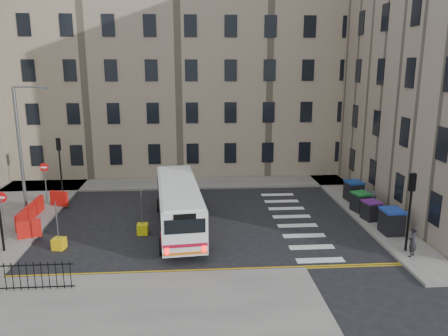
{
  "coord_description": "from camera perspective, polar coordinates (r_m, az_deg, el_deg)",
  "views": [
    {
      "loc": [
        -2.22,
        -25.6,
        9.5
      ],
      "look_at": [
        -0.25,
        1.52,
        3.0
      ],
      "focal_mm": 35.0,
      "sensor_mm": 36.0,
      "label": 1
    }
  ],
  "objects": [
    {
      "name": "no_entry_north",
      "position": [
        32.66,
        -22.38,
        -0.73
      ],
      "size": [
        0.6,
        0.08,
        3.0
      ],
      "color": "#595B5E",
      "rests_on": "pavement_west"
    },
    {
      "name": "wheelie_bin_a",
      "position": [
        26.51,
        21.06,
        -6.5
      ],
      "size": [
        1.14,
        1.3,
        1.42
      ],
      "rotation": [
        0.0,
        0.0,
        0.02
      ],
      "color": "black",
      "rests_on": "pavement_east"
    },
    {
      "name": "pavement_north",
      "position": [
        35.67,
        -10.09,
        -2.09
      ],
      "size": [
        36.0,
        3.2,
        0.15
      ],
      "primitive_type": "cube",
      "color": "slate",
      "rests_on": "ground"
    },
    {
      "name": "traffic_light_east",
      "position": [
        23.77,
        23.19,
        -3.87
      ],
      "size": [
        0.28,
        0.22,
        4.1
      ],
      "color": "black",
      "rests_on": "pavement_east"
    },
    {
      "name": "no_entry_south",
      "position": [
        26.35,
        -27.0,
        -4.43
      ],
      "size": [
        0.6,
        0.08,
        3.0
      ],
      "color": "#595B5E",
      "rests_on": "pavement_west"
    },
    {
      "name": "wheelie_bin_e",
      "position": [
        31.97,
        16.57,
        -2.85
      ],
      "size": [
        1.19,
        1.34,
        1.37
      ],
      "rotation": [
        0.0,
        0.0,
        0.09
      ],
      "color": "black",
      "rests_on": "pavement_east"
    },
    {
      "name": "pavement_sw",
      "position": [
        18.84,
        -19.15,
        -17.38
      ],
      "size": [
        20.0,
        6.0,
        0.15
      ],
      "primitive_type": "cube",
      "color": "slate",
      "rests_on": "ground"
    },
    {
      "name": "pedestrian",
      "position": [
        23.8,
        23.41,
        -8.8
      ],
      "size": [
        0.68,
        0.67,
        1.58
      ],
      "primitive_type": "imported",
      "rotation": [
        0.0,
        0.0,
        3.89
      ],
      "color": "black",
      "rests_on": "pavement_east"
    },
    {
      "name": "wheelie_bin_b",
      "position": [
        28.39,
        18.68,
        -5.25
      ],
      "size": [
        1.13,
        1.24,
        1.18
      ],
      "rotation": [
        0.0,
        0.0,
        0.2
      ],
      "color": "black",
      "rests_on": "pavement_east"
    },
    {
      "name": "pavement_east",
      "position": [
        33.02,
        15.93,
        -3.67
      ],
      "size": [
        2.4,
        26.0,
        0.15
      ],
      "primitive_type": "cube",
      "color": "slate",
      "rests_on": "ground"
    },
    {
      "name": "wheelie_bin_c",
      "position": [
        29.78,
        17.43,
        -4.23
      ],
      "size": [
        1.23,
        1.33,
        1.24
      ],
      "rotation": [
        0.0,
        0.0,
        0.25
      ],
      "color": "black",
      "rests_on": "pavement_east"
    },
    {
      "name": "bollard_yellow",
      "position": [
        25.62,
        -10.59,
        -7.84
      ],
      "size": [
        0.6,
        0.6,
        0.6
      ],
      "primitive_type": "cube",
      "rotation": [
        0.0,
        0.0,
        0.01
      ],
      "color": "#CDC20B",
      "rests_on": "ground"
    },
    {
      "name": "bus",
      "position": [
        25.69,
        -5.96,
        -4.67
      ],
      "size": [
        3.18,
        10.01,
        2.67
      ],
      "rotation": [
        0.0,
        0.0,
        0.09
      ],
      "color": "white",
      "rests_on": "ground"
    },
    {
      "name": "pavement_west",
      "position": [
        30.58,
        -26.73,
        -6.0
      ],
      "size": [
        6.0,
        22.0,
        0.15
      ],
      "primitive_type": "cube",
      "color": "slate",
      "rests_on": "ground"
    },
    {
      "name": "terrace_north",
      "position": [
        41.38,
        -11.03,
        11.98
      ],
      "size": [
        38.3,
        10.8,
        17.2
      ],
      "color": "gray",
      "rests_on": "ground"
    },
    {
      "name": "streetlamp",
      "position": [
        30.07,
        -25.11,
        2.28
      ],
      "size": [
        0.5,
        0.22,
        8.14
      ],
      "color": "#595B5E",
      "rests_on": "pavement_west"
    },
    {
      "name": "ground",
      "position": [
        27.39,
        0.76,
        -6.85
      ],
      "size": [
        120.0,
        120.0,
        0.0
      ],
      "primitive_type": "plane",
      "color": "black",
      "rests_on": "ground"
    },
    {
      "name": "traffic_light_nw",
      "position": [
        34.2,
        -20.69,
        1.39
      ],
      "size": [
        0.28,
        0.22,
        4.1
      ],
      "color": "black",
      "rests_on": "pavement_west"
    },
    {
      "name": "roadworks_barriers",
      "position": [
        29.19,
        -23.28,
        -5.34
      ],
      "size": [
        1.66,
        6.26,
        1.0
      ],
      "color": "red",
      "rests_on": "pavement_west"
    },
    {
      "name": "bollard_chevron",
      "position": [
        24.84,
        -20.74,
        -9.21
      ],
      "size": [
        0.71,
        0.71,
        0.6
      ],
      "primitive_type": "cube",
      "rotation": [
        0.0,
        0.0,
        -0.2
      ],
      "color": "#E6B50D",
      "rests_on": "ground"
    },
    {
      "name": "wheelie_bin_d",
      "position": [
        30.08,
        18.26,
        -4.13
      ],
      "size": [
        1.29,
        1.38,
        1.22
      ],
      "rotation": [
        0.0,
        0.0,
        -0.36
      ],
      "color": "black",
      "rests_on": "pavement_east"
    }
  ]
}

